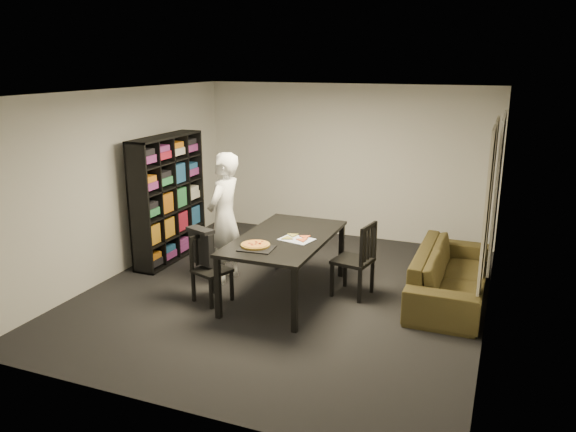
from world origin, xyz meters
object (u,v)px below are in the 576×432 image
at_px(bookshelf, 168,198).
at_px(person, 224,218).
at_px(pepperoni_pizza, 255,245).
at_px(dining_table, 285,242).
at_px(chair_left, 208,263).
at_px(chair_right, 360,255).
at_px(sofa, 451,274).
at_px(baking_tray, 257,248).

relative_size(bookshelf, person, 1.06).
relative_size(bookshelf, pepperoni_pizza, 5.43).
distance_m(dining_table, pepperoni_pizza, 0.56).
height_order(dining_table, person, person).
bearing_deg(chair_left, dining_table, -41.06).
bearing_deg(bookshelf, dining_table, -17.28).
distance_m(bookshelf, chair_right, 3.12).
xyz_separation_m(chair_left, sofa, (2.87, 1.20, -0.17)).
relative_size(bookshelf, dining_table, 0.98).
distance_m(bookshelf, chair_left, 1.81).
distance_m(dining_table, sofa, 2.17).
height_order(chair_right, sofa, chair_right).
height_order(dining_table, sofa, dining_table).
distance_m(baking_tray, sofa, 2.55).
xyz_separation_m(bookshelf, chair_right, (3.08, -0.34, -0.39)).
relative_size(bookshelf, chair_right, 1.93).
bearing_deg(bookshelf, person, -21.39).
bearing_deg(person, pepperoni_pizza, 48.33).
bearing_deg(chair_left, bookshelf, 68.80).
bearing_deg(sofa, chair_left, 112.76).
bearing_deg(pepperoni_pizza, sofa, 29.83).
bearing_deg(person, dining_table, 78.48).
xyz_separation_m(chair_left, baking_tray, (0.74, -0.10, 0.32)).
height_order(bookshelf, sofa, bookshelf).
bearing_deg(chair_right, person, -76.11).
relative_size(dining_table, chair_left, 2.25).
xyz_separation_m(dining_table, pepperoni_pizza, (-0.17, -0.52, 0.10)).
distance_m(baking_tray, pepperoni_pizza, 0.08).
bearing_deg(pepperoni_pizza, chair_right, 38.55).
distance_m(chair_left, pepperoni_pizza, 0.78).
height_order(bookshelf, chair_right, bookshelf).
bearing_deg(baking_tray, chair_left, 172.14).
distance_m(chair_left, baking_tray, 0.81).
bearing_deg(baking_tray, pepperoni_pizza, 126.63).
bearing_deg(person, chair_right, 94.28).
bearing_deg(dining_table, pepperoni_pizza, -108.49).
distance_m(dining_table, chair_right, 0.97).
distance_m(chair_left, chair_right, 1.94).
height_order(chair_right, baking_tray, chair_right).
bearing_deg(sofa, bookshelf, 90.67).
relative_size(dining_table, chair_right, 1.97).
xyz_separation_m(chair_left, pepperoni_pizza, (0.69, -0.04, 0.34)).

